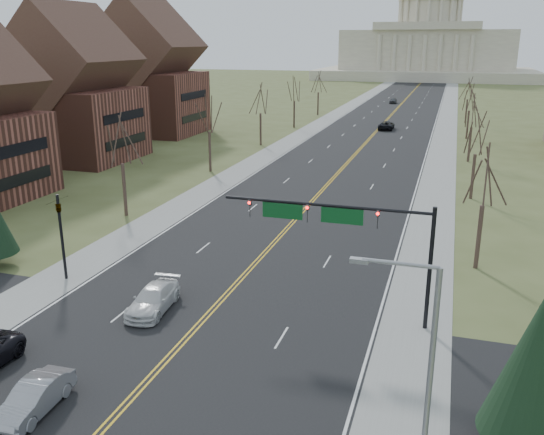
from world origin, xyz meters
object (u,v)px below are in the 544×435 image
Objects in this scene: car_sb_inner_lead at (34,398)px; car_far_nb at (386,125)px; signal_mast at (341,224)px; street_light at (422,374)px; signal_left at (61,228)px; car_sb_inner_second at (153,299)px; car_far_sb at (393,100)px.

car_far_nb reaches higher than car_sb_inner_lead.
signal_mast is 2.17× the size of car_far_nb.
street_light is 2.12× the size of car_sb_inner_lead.
street_light reaches higher than signal_left.
car_sb_inner_second is at bearing 145.79° from street_light.
car_far_sb reaches higher than car_sb_inner_second.
signal_left is 1.40× the size of car_sb_inner_lead.
car_far_nb reaches higher than car_sb_inner_second.
street_light reaches higher than car_sb_inner_lead.
car_far_sb is at bearing 94.45° from signal_mast.
street_light reaches higher than signal_mast.
signal_mast is at bearing 47.18° from car_sb_inner_lead.
signal_mast is 19.06m from signal_left.
signal_left is at bearing 157.53° from car_sb_inner_second.
car_sb_inner_second is at bearing -166.83° from signal_mast.
car_sb_inner_second is (0.11, 10.54, 0.02)m from car_sb_inner_lead.
street_light is at bearing -29.12° from signal_left.
signal_left reaches higher than car_far_sb.
street_light reaches higher than car_sb_inner_second.
car_far_sb is at bearing -85.71° from car_far_nb.
signal_left is at bearing 150.88° from street_light.
signal_mast is 2.79× the size of car_far_sb.
street_light is at bearing -39.32° from car_sb_inner_second.
street_light is at bearing -68.59° from signal_mast.
signal_mast is 17.78m from car_sb_inner_lead.
signal_mast is 125.41m from car_far_sb.
car_sb_inner_lead is 0.86× the size of car_sb_inner_second.
car_far_nb is at bearing 83.96° from car_sb_inner_lead.
car_sb_inner_lead is at bearing -129.92° from signal_mast.
car_far_nb is 1.28× the size of car_far_sb.
street_light is at bearing -4.39° from car_sb_inner_lead.
car_sb_inner_second is at bearing -91.79° from car_far_sb.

